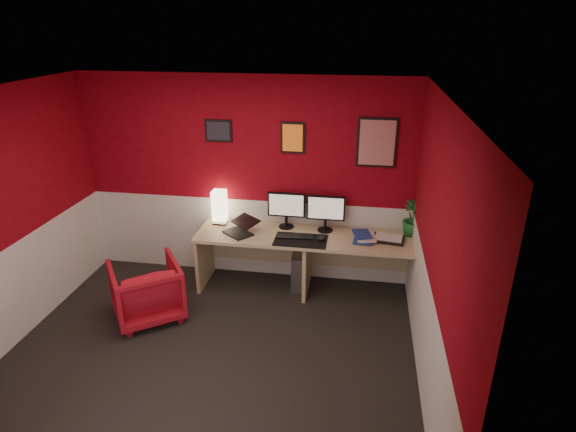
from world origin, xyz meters
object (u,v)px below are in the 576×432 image
object	(u,v)px
desk	(307,264)
monitor_right	(326,208)
armchair	(147,290)
laptop	(238,225)
potted_plant	(413,218)
pc_tower	(301,268)
zen_tray	(388,239)
monitor_left	(286,205)
shoji_lamp	(220,208)

from	to	relation	value
desk	monitor_right	bearing A→B (deg)	43.20
armchair	laptop	bearing A→B (deg)	-174.62
laptop	potted_plant	bearing A→B (deg)	48.03
laptop	pc_tower	xyz separation A→B (m)	(0.73, 0.19, -0.61)
zen_tray	monitor_right	bearing A→B (deg)	168.62
laptop	monitor_left	distance (m)	0.62
shoji_lamp	laptop	size ratio (longest dim) A/B	1.21
potted_plant	shoji_lamp	bearing A→B (deg)	-179.57
desk	monitor_left	world-z (taller)	monitor_left
monitor_left	armchair	distance (m)	1.85
desk	armchair	distance (m)	1.85
zen_tray	pc_tower	xyz separation A→B (m)	(-1.01, 0.09, -0.52)
laptop	armchair	xyz separation A→B (m)	(-0.85, -0.73, -0.51)
desk	monitor_right	world-z (taller)	monitor_right
monitor_right	armchair	size ratio (longest dim) A/B	0.81
laptop	potted_plant	size ratio (longest dim) A/B	0.78
laptop	monitor_left	size ratio (longest dim) A/B	0.57
armchair	monitor_left	bearing A→B (deg)	-179.08
monitor_right	pc_tower	xyz separation A→B (m)	(-0.27, -0.06, -0.80)
monitor_right	pc_tower	distance (m)	0.84
desk	laptop	world-z (taller)	laptop
desk	shoji_lamp	world-z (taller)	shoji_lamp
zen_tray	armchair	bearing A→B (deg)	-162.04
monitor_left	pc_tower	size ratio (longest dim) A/B	1.29
shoji_lamp	monitor_right	bearing A→B (deg)	-1.08
desk	laptop	size ratio (longest dim) A/B	7.88
desk	monitor_right	xyz separation A→B (m)	(0.19, 0.18, 0.66)
desk	armchair	size ratio (longest dim) A/B	3.63
shoji_lamp	zen_tray	world-z (taller)	shoji_lamp
laptop	shoji_lamp	bearing A→B (deg)	176.51
shoji_lamp	monitor_right	xyz separation A→B (m)	(1.29, -0.02, 0.09)
zen_tray	pc_tower	bearing A→B (deg)	174.88
laptop	potted_plant	world-z (taller)	potted_plant
desk	zen_tray	xyz separation A→B (m)	(0.92, 0.03, 0.38)
shoji_lamp	zen_tray	distance (m)	2.04
monitor_left	zen_tray	bearing A→B (deg)	-8.39
zen_tray	desk	bearing A→B (deg)	-178.13
armchair	pc_tower	bearing A→B (deg)	175.01
desk	monitor_left	size ratio (longest dim) A/B	4.48
desk	laptop	distance (m)	0.94
potted_plant	pc_tower	size ratio (longest dim) A/B	0.94
shoji_lamp	monitor_right	size ratio (longest dim) A/B	0.69
monitor_right	zen_tray	size ratio (longest dim) A/B	1.66
monitor_left	monitor_right	world-z (taller)	same
monitor_left	zen_tray	distance (m)	1.25
potted_plant	pc_tower	xyz separation A→B (m)	(-1.28, -0.10, -0.72)
potted_plant	monitor_left	bearing A→B (deg)	-179.55
monitor_right	potted_plant	xyz separation A→B (m)	(1.00, 0.04, -0.08)
shoji_lamp	armchair	bearing A→B (deg)	-118.85
armchair	potted_plant	bearing A→B (deg)	164.33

